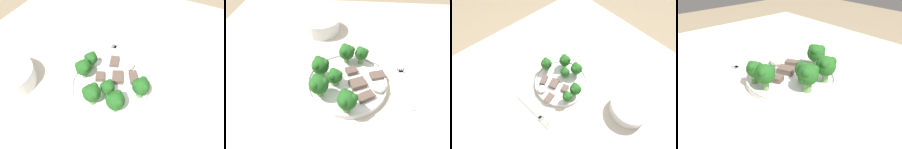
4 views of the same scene
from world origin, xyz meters
TOP-DOWN VIEW (x-y plane):
  - ground_plane at (0.00, 0.00)m, footprint 8.00×8.00m
  - table at (0.00, 0.00)m, footprint 1.17×1.05m
  - dinner_plate at (-0.02, -0.04)m, footprint 0.24×0.24m
  - fork at (0.15, -0.02)m, footprint 0.03×0.21m
  - cream_bowl at (-0.15, 0.24)m, footprint 0.16×0.16m
  - broccoli_floret_near_rim_left at (-0.02, -0.14)m, footprint 0.05×0.05m
  - broccoli_floret_center_left at (0.02, 0.05)m, footprint 0.04×0.04m
  - broccoli_floret_back_left at (-0.06, -0.05)m, footprint 0.04×0.04m
  - broccoli_floret_front_left at (-0.10, -0.02)m, footprint 0.05×0.05m
  - broccoli_floret_center_back at (-0.03, 0.05)m, footprint 0.05×0.05m
  - broccoli_floret_mid_cluster at (-0.10, -0.09)m, footprint 0.05×0.05m
  - meat_slice_front_slice at (0.03, -0.09)m, footprint 0.05×0.04m
  - meat_slice_middle_slice at (0.07, -0.01)m, footprint 0.05×0.04m
  - meat_slice_rear_slice at (-0.01, 0.00)m, footprint 0.04×0.04m
  - meat_slice_edge_slice at (0.01, -0.05)m, footprint 0.06×0.05m
  - sauce_dollop at (0.07, -0.06)m, footprint 0.04×0.04m

SIDE VIEW (x-z plane):
  - ground_plane at x=0.00m, z-range 0.00..0.00m
  - table at x=0.00m, z-range 0.28..1.02m
  - fork at x=0.15m, z-range 0.74..0.75m
  - dinner_plate at x=-0.02m, z-range 0.74..0.76m
  - meat_slice_middle_slice at x=0.07m, z-range 0.75..0.76m
  - meat_slice_rear_slice at x=-0.01m, z-range 0.75..0.77m
  - meat_slice_front_slice at x=0.03m, z-range 0.75..0.77m
  - meat_slice_edge_slice at x=0.01m, z-range 0.75..0.77m
  - sauce_dollop at x=0.07m, z-range 0.75..0.78m
  - cream_bowl at x=-0.15m, z-range 0.74..0.80m
  - broccoli_floret_back_left at x=-0.06m, z-range 0.76..0.81m
  - broccoli_floret_center_left at x=0.02m, z-range 0.76..0.82m
  - broccoli_floret_center_back at x=-0.03m, z-range 0.76..0.83m
  - broccoli_floret_near_rim_left at x=-0.02m, z-range 0.76..0.83m
  - broccoli_floret_mid_cluster at x=-0.10m, z-range 0.76..0.83m
  - broccoli_floret_front_left at x=-0.10m, z-range 0.76..0.84m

